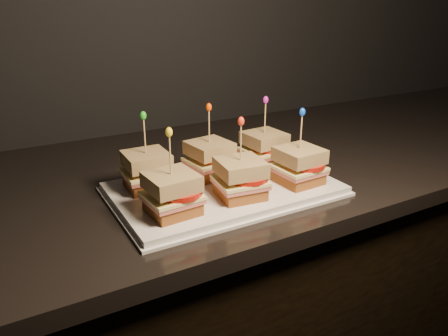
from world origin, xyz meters
TOP-DOWN VIEW (x-y plane):
  - cabinet at (0.02, 1.64)m, footprint 2.60×0.69m
  - granite_slab at (0.02, 1.64)m, footprint 2.64×0.73m
  - platter at (-0.10, 1.49)m, footprint 0.44×0.27m
  - platter_rim at (-0.10, 1.49)m, footprint 0.45×0.28m
  - sandwich_0_bread_bot at (-0.24, 1.55)m, footprint 0.08×0.08m
  - sandwich_0_ham at (-0.24, 1.55)m, footprint 0.09×0.09m
  - sandwich_0_cheese at (-0.24, 1.55)m, footprint 0.09×0.09m
  - sandwich_0_tomato at (-0.23, 1.54)m, footprint 0.08×0.08m
  - sandwich_0_bread_top at (-0.24, 1.55)m, footprint 0.08×0.08m
  - sandwich_0_pick at (-0.24, 1.55)m, footprint 0.00×0.00m
  - sandwich_0_frill at (-0.24, 1.55)m, footprint 0.01×0.01m
  - sandwich_1_bread_bot at (-0.10, 1.55)m, footprint 0.09×0.09m
  - sandwich_1_ham at (-0.10, 1.55)m, footprint 0.10×0.10m
  - sandwich_1_cheese at (-0.10, 1.55)m, footprint 0.10×0.10m
  - sandwich_1_tomato at (-0.09, 1.54)m, footprint 0.08×0.08m
  - sandwich_1_bread_top at (-0.10, 1.55)m, footprint 0.09×0.09m
  - sandwich_1_pick at (-0.10, 1.55)m, footprint 0.00×0.00m
  - sandwich_1_frill at (-0.10, 1.55)m, footprint 0.01×0.01m
  - sandwich_2_bread_bot at (0.04, 1.55)m, footprint 0.09×0.09m
  - sandwich_2_ham at (0.04, 1.55)m, footprint 0.10×0.09m
  - sandwich_2_cheese at (0.04, 1.55)m, footprint 0.10×0.09m
  - sandwich_2_tomato at (0.05, 1.54)m, footprint 0.08×0.08m
  - sandwich_2_bread_top at (0.04, 1.55)m, footprint 0.09×0.09m
  - sandwich_2_pick at (0.04, 1.55)m, footprint 0.00×0.00m
  - sandwich_2_frill at (0.04, 1.55)m, footprint 0.01×0.01m
  - sandwich_3_bread_bot at (-0.24, 1.42)m, footprint 0.09×0.09m
  - sandwich_3_ham at (-0.24, 1.42)m, footprint 0.10×0.09m
  - sandwich_3_cheese at (-0.24, 1.42)m, footprint 0.10×0.09m
  - sandwich_3_tomato at (-0.23, 1.42)m, footprint 0.08×0.08m
  - sandwich_3_bread_top at (-0.24, 1.42)m, footprint 0.09×0.09m
  - sandwich_3_pick at (-0.24, 1.42)m, footprint 0.00×0.00m
  - sandwich_3_frill at (-0.24, 1.42)m, footprint 0.01×0.01m
  - sandwich_4_bread_bot at (-0.10, 1.42)m, footprint 0.09×0.09m
  - sandwich_4_ham at (-0.10, 1.42)m, footprint 0.10×0.10m
  - sandwich_4_cheese at (-0.10, 1.42)m, footprint 0.10×0.10m
  - sandwich_4_tomato at (-0.09, 1.42)m, footprint 0.08×0.08m
  - sandwich_4_bread_top at (-0.10, 1.42)m, footprint 0.09×0.09m
  - sandwich_4_pick at (-0.10, 1.42)m, footprint 0.00×0.00m
  - sandwich_4_frill at (-0.10, 1.42)m, footprint 0.01×0.01m
  - sandwich_5_bread_bot at (0.04, 1.42)m, footprint 0.09×0.09m
  - sandwich_5_ham at (0.04, 1.42)m, footprint 0.09×0.09m
  - sandwich_5_cheese at (0.04, 1.42)m, footprint 0.10×0.09m
  - sandwich_5_tomato at (0.05, 1.42)m, footprint 0.08×0.08m
  - sandwich_5_bread_top at (0.04, 1.42)m, footprint 0.09×0.09m
  - sandwich_5_pick at (0.04, 1.42)m, footprint 0.00×0.00m
  - sandwich_5_frill at (0.04, 1.42)m, footprint 0.01×0.01m

SIDE VIEW (x-z plane):
  - cabinet at x=0.02m, z-range 0.00..0.86m
  - granite_slab at x=0.02m, z-range 0.86..0.89m
  - platter_rim at x=-0.10m, z-range 0.89..0.90m
  - platter at x=-0.10m, z-range 0.89..0.91m
  - sandwich_0_bread_bot at x=-0.24m, z-range 0.91..0.93m
  - sandwich_1_bread_bot at x=-0.10m, z-range 0.91..0.93m
  - sandwich_2_bread_bot at x=0.04m, z-range 0.91..0.93m
  - sandwich_3_bread_bot at x=-0.24m, z-range 0.91..0.93m
  - sandwich_4_bread_bot at x=-0.10m, z-range 0.91..0.93m
  - sandwich_5_bread_bot at x=0.04m, z-range 0.91..0.93m
  - sandwich_0_ham at x=-0.24m, z-range 0.93..0.94m
  - sandwich_1_ham at x=-0.10m, z-range 0.93..0.94m
  - sandwich_2_ham at x=0.04m, z-range 0.93..0.94m
  - sandwich_3_ham at x=-0.24m, z-range 0.93..0.94m
  - sandwich_4_ham at x=-0.10m, z-range 0.93..0.94m
  - sandwich_5_ham at x=0.04m, z-range 0.93..0.94m
  - sandwich_0_cheese at x=-0.24m, z-range 0.94..0.94m
  - sandwich_1_cheese at x=-0.10m, z-range 0.94..0.94m
  - sandwich_2_cheese at x=0.04m, z-range 0.94..0.94m
  - sandwich_3_cheese at x=-0.24m, z-range 0.94..0.94m
  - sandwich_4_cheese at x=-0.10m, z-range 0.94..0.94m
  - sandwich_5_cheese at x=0.04m, z-range 0.94..0.94m
  - sandwich_0_tomato at x=-0.23m, z-range 0.94..0.95m
  - sandwich_1_tomato at x=-0.09m, z-range 0.94..0.95m
  - sandwich_2_tomato at x=0.05m, z-range 0.94..0.95m
  - sandwich_3_tomato at x=-0.23m, z-range 0.94..0.95m
  - sandwich_4_tomato at x=-0.09m, z-range 0.94..0.95m
  - sandwich_5_tomato at x=0.05m, z-range 0.94..0.95m
  - sandwich_0_bread_top at x=-0.24m, z-range 0.95..0.98m
  - sandwich_1_bread_top at x=-0.10m, z-range 0.95..0.98m
  - sandwich_2_bread_top at x=0.04m, z-range 0.95..0.98m
  - sandwich_3_bread_top at x=-0.24m, z-range 0.95..0.98m
  - sandwich_4_bread_top at x=-0.10m, z-range 0.95..0.98m
  - sandwich_5_bread_top at x=0.04m, z-range 0.95..0.98m
  - sandwich_0_pick at x=-0.24m, z-range 0.97..1.06m
  - sandwich_1_pick at x=-0.10m, z-range 0.97..1.06m
  - sandwich_2_pick at x=0.04m, z-range 0.97..1.06m
  - sandwich_3_pick at x=-0.24m, z-range 0.97..1.06m
  - sandwich_4_pick at x=-0.10m, z-range 0.97..1.06m
  - sandwich_5_pick at x=0.04m, z-range 0.97..1.06m
  - sandwich_0_frill at x=-0.24m, z-range 1.05..1.07m
  - sandwich_1_frill at x=-0.10m, z-range 1.05..1.07m
  - sandwich_2_frill at x=0.04m, z-range 1.05..1.07m
  - sandwich_3_frill at x=-0.24m, z-range 1.05..1.07m
  - sandwich_4_frill at x=-0.10m, z-range 1.05..1.07m
  - sandwich_5_frill at x=0.04m, z-range 1.05..1.07m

